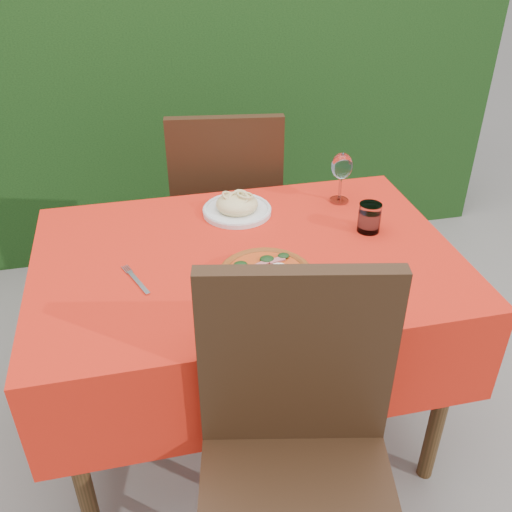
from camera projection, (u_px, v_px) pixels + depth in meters
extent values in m
plane|color=#66605C|center=(248.00, 423.00, 2.11)|extent=(60.00, 60.00, 0.00)
cube|color=black|center=(185.00, 89.00, 2.96)|extent=(3.20, 0.55, 1.60)
cube|color=#472C16|center=(246.00, 261.00, 1.73)|extent=(1.20, 0.80, 0.04)
cylinder|color=#472C16|center=(79.00, 466.00, 1.55)|extent=(0.05, 0.05, 0.70)
cylinder|color=#472C16|center=(442.00, 400.00, 1.75)|extent=(0.05, 0.05, 0.70)
cylinder|color=#472C16|center=(85.00, 313.00, 2.11)|extent=(0.05, 0.05, 0.70)
cylinder|color=#472C16|center=(360.00, 277.00, 2.30)|extent=(0.05, 0.05, 0.70)
cube|color=red|center=(246.00, 296.00, 1.80)|extent=(1.26, 0.86, 0.32)
cube|color=black|center=(299.00, 511.00, 1.29)|extent=(0.54, 0.54, 0.04)
cube|color=black|center=(296.00, 359.00, 1.31)|extent=(0.45, 0.14, 0.50)
cylinder|color=black|center=(220.00, 503.00, 1.58)|extent=(0.04, 0.04, 0.47)
cylinder|color=black|center=(359.00, 501.00, 1.59)|extent=(0.04, 0.04, 0.47)
cube|color=black|center=(226.00, 213.00, 2.51)|extent=(0.50, 0.50, 0.04)
cube|color=black|center=(226.00, 177.00, 2.20)|extent=(0.44, 0.10, 0.48)
cylinder|color=black|center=(264.00, 237.00, 2.81)|extent=(0.04, 0.04, 0.45)
cylinder|color=black|center=(188.00, 240.00, 2.79)|extent=(0.04, 0.04, 0.45)
cylinder|color=black|center=(272.00, 281.00, 2.50)|extent=(0.04, 0.04, 0.45)
cylinder|color=black|center=(186.00, 285.00, 2.47)|extent=(0.04, 0.04, 0.45)
cylinder|color=silver|center=(266.00, 283.00, 1.57)|extent=(0.29, 0.29, 0.02)
cylinder|color=#B14F18|center=(266.00, 277.00, 1.56)|extent=(0.28, 0.28, 0.02)
cylinder|color=#A61D0A|center=(266.00, 274.00, 1.55)|extent=(0.22, 0.22, 0.01)
cylinder|color=silver|center=(237.00, 211.00, 1.92)|extent=(0.23, 0.23, 0.02)
ellipsoid|color=#F5E899|center=(237.00, 204.00, 1.91)|extent=(0.16, 0.16, 0.06)
cylinder|color=white|center=(369.00, 218.00, 1.80)|extent=(0.07, 0.07, 0.09)
cylinder|color=#9AB8D0|center=(369.00, 222.00, 1.81)|extent=(0.06, 0.06, 0.07)
cylinder|color=white|center=(339.00, 200.00, 2.00)|extent=(0.07, 0.07, 0.01)
cylinder|color=white|center=(340.00, 188.00, 1.97)|extent=(0.01, 0.01, 0.09)
ellipsoid|color=white|center=(342.00, 166.00, 1.93)|extent=(0.07, 0.07, 0.09)
cube|color=#B6B7BE|center=(138.00, 282.00, 1.58)|extent=(0.08, 0.17, 0.00)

